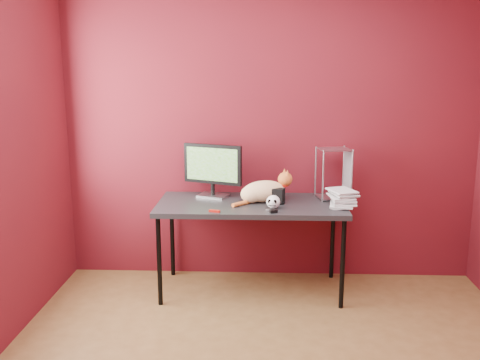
{
  "coord_description": "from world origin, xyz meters",
  "views": [
    {
      "loc": [
        -0.07,
        -2.77,
        1.85
      ],
      "look_at": [
        -0.23,
        1.15,
        0.98
      ],
      "focal_mm": 40.0,
      "sensor_mm": 36.0,
      "label": 1
    }
  ],
  "objects_px": {
    "desk": "(251,209)",
    "monitor": "(213,168)",
    "skull_mug": "(273,202)",
    "cat": "(264,191)",
    "book_stack": "(335,116)",
    "speaker": "(278,197)"
  },
  "relations": [
    {
      "from": "desk",
      "to": "book_stack",
      "type": "height_order",
      "value": "book_stack"
    },
    {
      "from": "cat",
      "to": "speaker",
      "type": "height_order",
      "value": "cat"
    },
    {
      "from": "skull_mug",
      "to": "book_stack",
      "type": "height_order",
      "value": "book_stack"
    },
    {
      "from": "desk",
      "to": "monitor",
      "type": "bearing_deg",
      "value": 151.02
    },
    {
      "from": "skull_mug",
      "to": "speaker",
      "type": "bearing_deg",
      "value": 84.95
    },
    {
      "from": "skull_mug",
      "to": "speaker",
      "type": "xyz_separation_m",
      "value": [
        0.04,
        0.15,
        0.0
      ]
    },
    {
      "from": "speaker",
      "to": "book_stack",
      "type": "bearing_deg",
      "value": 13.23
    },
    {
      "from": "desk",
      "to": "speaker",
      "type": "bearing_deg",
      "value": -4.18
    },
    {
      "from": "desk",
      "to": "monitor",
      "type": "height_order",
      "value": "monitor"
    },
    {
      "from": "desk",
      "to": "cat",
      "type": "relative_size",
      "value": 3.11
    },
    {
      "from": "cat",
      "to": "book_stack",
      "type": "height_order",
      "value": "book_stack"
    },
    {
      "from": "cat",
      "to": "speaker",
      "type": "relative_size",
      "value": 3.94
    },
    {
      "from": "desk",
      "to": "monitor",
      "type": "xyz_separation_m",
      "value": [
        -0.33,
        0.18,
        0.3
      ]
    },
    {
      "from": "monitor",
      "to": "book_stack",
      "type": "distance_m",
      "value": 1.09
    },
    {
      "from": "desk",
      "to": "skull_mug",
      "type": "distance_m",
      "value": 0.26
    },
    {
      "from": "cat",
      "to": "book_stack",
      "type": "relative_size",
      "value": 0.34
    },
    {
      "from": "book_stack",
      "to": "desk",
      "type": "bearing_deg",
      "value": 174.14
    },
    {
      "from": "desk",
      "to": "monitor",
      "type": "distance_m",
      "value": 0.48
    },
    {
      "from": "monitor",
      "to": "cat",
      "type": "relative_size",
      "value": 1.02
    },
    {
      "from": "speaker",
      "to": "book_stack",
      "type": "xyz_separation_m",
      "value": [
        0.41,
        -0.05,
        0.65
      ]
    },
    {
      "from": "desk",
      "to": "speaker",
      "type": "distance_m",
      "value": 0.24
    },
    {
      "from": "skull_mug",
      "to": "desk",
      "type": "bearing_deg",
      "value": 146.23
    }
  ]
}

